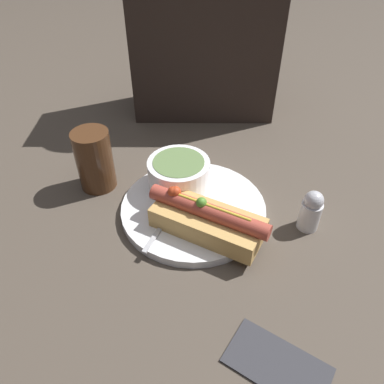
{
  "coord_description": "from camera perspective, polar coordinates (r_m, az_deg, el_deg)",
  "views": [
    {
      "loc": [
        0.0,
        -0.46,
        0.44
      ],
      "look_at": [
        0.0,
        0.0,
        0.04
      ],
      "focal_mm": 35.0,
      "sensor_mm": 36.0,
      "label": 1
    }
  ],
  "objects": [
    {
      "name": "salt_shaker",
      "position": [
        0.62,
        17.46,
        -2.72
      ],
      "size": [
        0.03,
        0.03,
        0.07
      ],
      "color": "silver",
      "rests_on": "ground_plane"
    },
    {
      "name": "seated_diner",
      "position": [
        0.86,
        1.83,
        24.41
      ],
      "size": [
        0.31,
        0.14,
        0.46
      ],
      "color": "#2D231E",
      "rests_on": "ground_plane"
    },
    {
      "name": "drinking_glass",
      "position": [
        0.68,
        -14.82,
        4.73
      ],
      "size": [
        0.06,
        0.06,
        0.11
      ],
      "color": "#4C2D19",
      "rests_on": "ground_plane"
    },
    {
      "name": "soup_bowl",
      "position": [
        0.65,
        -2.23,
        2.87
      ],
      "size": [
        0.11,
        0.11,
        0.05
      ],
      "color": "white",
      "rests_on": "dinner_plate"
    },
    {
      "name": "napkin",
      "position": [
        0.49,
        12.6,
        -24.26
      ],
      "size": [
        0.14,
        0.12,
        0.01
      ],
      "rotation": [
        0.0,
        0.0,
        -0.57
      ],
      "color": "#333338",
      "rests_on": "ground_plane"
    },
    {
      "name": "dinner_plate",
      "position": [
        0.64,
        0.0,
        -2.51
      ],
      "size": [
        0.24,
        0.24,
        0.01
      ],
      "color": "white",
      "rests_on": "ground_plane"
    },
    {
      "name": "ground_plane",
      "position": [
        0.64,
        0.0,
        -2.98
      ],
      "size": [
        4.0,
        4.0,
        0.0
      ],
      "primitive_type": "plane",
      "color": "#4C4238"
    },
    {
      "name": "spoon",
      "position": [
        0.63,
        -2.62,
        -1.82
      ],
      "size": [
        0.08,
        0.15,
        0.01
      ],
      "rotation": [
        0.0,
        0.0,
        1.17
      ],
      "color": "#B7B7BC",
      "rests_on": "dinner_plate"
    },
    {
      "name": "hot_dog",
      "position": [
        0.57,
        2.06,
        -4.15
      ],
      "size": [
        0.19,
        0.14,
        0.06
      ],
      "rotation": [
        0.0,
        0.0,
        -0.49
      ],
      "color": "tan",
      "rests_on": "dinner_plate"
    }
  ]
}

